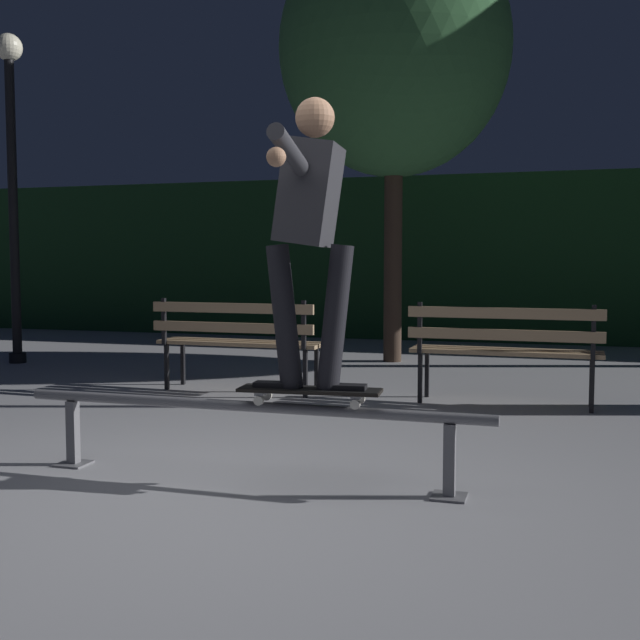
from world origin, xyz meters
The scene contains 9 objects.
ground_plane centered at (0.00, 0.00, 0.00)m, with size 90.00×90.00×0.00m, color #99999E.
hedge_backdrop centered at (0.00, 8.80, 1.27)m, with size 24.00×1.20×2.54m, color #193D1E.
grind_rail centered at (0.00, 0.29, 0.35)m, with size 2.76×0.18×0.45m.
skateboard centered at (0.37, 0.29, 0.52)m, with size 0.79×0.26×0.09m.
skateboarder centered at (0.37, 0.29, 1.46)m, with size 0.63×1.41×1.56m.
park_bench_leftmost centered at (-1.21, 3.00, 0.54)m, with size 1.61×0.45×0.88m.
park_bench_left_center centered at (1.24, 3.00, 0.54)m, with size 1.61×0.45×0.88m.
tree_behind_benches centered at (-0.27, 5.64, 3.75)m, with size 2.76×2.76×5.28m.
lamp_post_left centered at (-4.59, 4.18, 2.48)m, with size 0.32×0.32×3.90m.
Camera 1 is at (1.64, -3.70, 1.23)m, focal length 43.68 mm.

